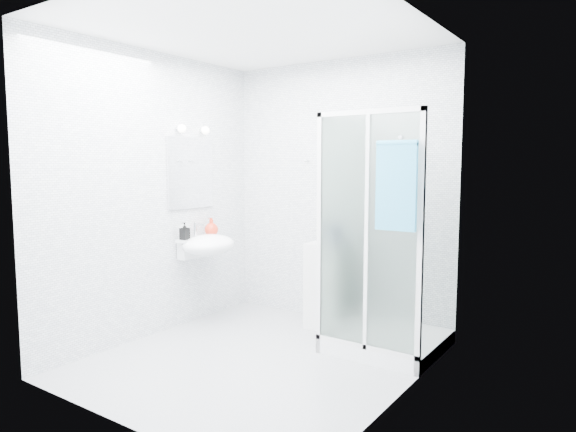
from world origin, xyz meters
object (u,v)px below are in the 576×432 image
Objects in this scene: shampoo_bottle_a at (321,230)px; shampoo_bottle_b at (334,231)px; shower_enclosure at (375,298)px; soap_dispenser_orange at (211,227)px; soap_dispenser_black at (185,231)px; wall_basin at (207,245)px; storage_cabinet at (327,285)px; hand_towel at (396,184)px.

shampoo_bottle_a is 0.14m from shampoo_bottle_b.
shower_enclosure is at bearing -19.73° from shampoo_bottle_a.
shampoo_bottle_b is 1.27m from soap_dispenser_orange.
shampoo_bottle_a is at bearing 34.96° from soap_dispenser_black.
shampoo_bottle_b is (1.10, 0.57, 0.16)m from wall_basin.
shower_enclosure is 2.40× the size of storage_cabinet.
soap_dispenser_black is at bearing -147.98° from shampoo_bottle_b.
hand_towel is at bearing -36.62° from storage_cabinet.
hand_towel reaches higher than soap_dispenser_orange.
hand_towel reaches higher than shampoo_bottle_a.
storage_cabinet is (1.02, 0.58, -0.38)m from wall_basin.
wall_basin is at bearing 60.14° from soap_dispenser_black.
shampoo_bottle_a is at bearing 147.67° from hand_towel.
wall_basin is 1.13m from shampoo_bottle_a.
soap_dispenser_black is (-1.76, -0.50, 0.50)m from shower_enclosure.
shower_enclosure is at bearing -24.94° from storage_cabinet.
storage_cabinet is 3.36× the size of shampoo_bottle_a.
shampoo_bottle_a is at bearing 160.27° from shower_enclosure.
hand_towel is 1.31m from shampoo_bottle_a.
soap_dispenser_black is at bearing -164.08° from shower_enclosure.
shower_enclosure is at bearing 4.51° from soap_dispenser_orange.
shampoo_bottle_a reaches higher than soap_dispenser_orange.
wall_basin is at bearing -152.64° from shampoo_bottle_b.
shampoo_bottle_a reaches higher than storage_cabinet.
soap_dispenser_orange is at bearing -161.89° from shampoo_bottle_b.
wall_basin is 3.15× the size of soap_dispenser_orange.
soap_dispenser_orange is at bearing -160.09° from shampoo_bottle_a.
hand_towel reaches higher than shampoo_bottle_b.
wall_basin is 2.26× the size of shampoo_bottle_a.
shower_enclosure is 1.12m from hand_towel.
hand_towel is at bearing -36.57° from shampoo_bottle_b.
soap_dispenser_black reaches higher than wall_basin.
shampoo_bottle_a is at bearing 30.27° from wall_basin.
shampoo_bottle_b is at bearing 155.09° from shower_enclosure.
shower_enclosure is 11.93× the size of soap_dispenser_black.
shower_enclosure is at bearing -24.91° from shampoo_bottle_b.
shampoo_bottle_a is (-0.69, 0.25, 0.51)m from shower_enclosure.
soap_dispenser_orange is 0.36m from soap_dispenser_black.
shampoo_bottle_b is (0.08, -0.01, 0.54)m from storage_cabinet.
wall_basin is 0.84× the size of hand_towel.
wall_basin is at bearing -152.17° from storage_cabinet.
shampoo_bottle_b is at bearing -10.99° from storage_cabinet.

